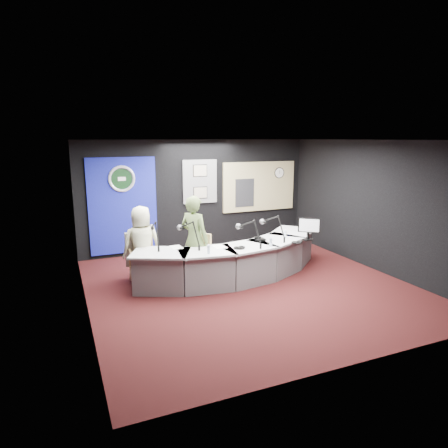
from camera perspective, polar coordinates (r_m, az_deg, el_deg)
name	(u,v)px	position (r m, az deg, el deg)	size (l,w,h in m)	color
ground	(249,286)	(7.91, 3.63, -8.83)	(6.00, 6.00, 0.00)	black
ceiling	(251,140)	(7.39, 3.93, 11.90)	(6.00, 6.00, 0.02)	silver
wall_back	(198,195)	(10.26, -3.75, 4.12)	(6.00, 0.02, 2.80)	black
wall_front	(362,260)	(5.10, 19.06, -4.83)	(6.00, 0.02, 2.80)	black
wall_left	(82,230)	(6.76, -19.62, -0.78)	(0.02, 6.00, 2.80)	black
wall_right	(374,206)	(9.25, 20.66, 2.48)	(0.02, 6.00, 2.80)	black
broadcast_desk	(235,260)	(8.24, 1.64, -5.19)	(4.50, 1.90, 0.75)	#B4B7B9
backdrop_panel	(123,206)	(9.80, -14.24, 2.51)	(1.60, 0.05, 2.30)	navy
agency_seal	(122,179)	(9.68, -14.40, 6.27)	(0.63, 0.63, 0.07)	silver
seal_center	(122,179)	(9.68, -14.41, 6.27)	(0.48, 0.48, 0.01)	black
pinboard	(200,182)	(10.20, -3.46, 6.06)	(0.90, 0.04, 1.10)	slate
framed_photo_upper	(200,171)	(10.15, -3.42, 7.62)	(0.34, 0.02, 0.27)	gray
framed_photo_lower	(200,193)	(10.21, -3.38, 4.48)	(0.34, 0.02, 0.27)	gray
booth_window_frame	(259,186)	(10.90, 5.05, 5.38)	(2.12, 0.06, 1.32)	tan
booth_glow	(259,186)	(10.89, 5.07, 5.37)	(2.00, 0.02, 1.20)	beige
equipment_rack	(245,193)	(10.69, 2.97, 4.46)	(0.55, 0.02, 0.75)	black
wall_clock	(279,173)	(11.13, 7.91, 7.26)	(0.28, 0.28, 0.01)	white
armchair_left	(142,257)	(8.14, -11.57, -4.64)	(0.58, 0.58, 1.03)	tan
armchair_right	(195,258)	(8.05, -4.19, -4.85)	(0.54, 0.54, 0.96)	tan
draped_jacket	(138,249)	(8.33, -12.21, -3.50)	(0.50, 0.10, 0.70)	gray
person_man	(142,244)	(8.07, -11.65, -2.88)	(0.75, 0.49, 1.54)	beige
person_woman	(195,239)	(7.94, -4.23, -2.15)	(0.64, 0.42, 1.74)	#526836
computer_monitor	(308,225)	(8.43, 11.97, -0.17)	(0.44, 0.03, 0.30)	black
desk_phone	(260,240)	(8.29, 5.18, -2.25)	(0.19, 0.15, 0.05)	black
headphones_near	(297,242)	(8.22, 10.37, -2.57)	(0.20, 0.20, 0.03)	black
headphones_far	(239,248)	(7.70, 2.21, -3.38)	(0.23, 0.23, 0.04)	black
paper_stack	(176,247)	(7.84, -6.82, -3.31)	(0.20, 0.29, 0.00)	white
notepad	(219,247)	(7.82, -0.66, -3.25)	(0.23, 0.32, 0.00)	white
boom_mic_a	(155,232)	(7.81, -9.88, -1.20)	(0.16, 0.74, 0.60)	black
boom_mic_b	(189,232)	(7.75, -5.00, -1.18)	(0.32, 0.71, 0.60)	black
boom_mic_c	(249,231)	(7.84, 3.64, -0.99)	(0.32, 0.71, 0.60)	black
boom_mic_d	(273,226)	(8.34, 7.03, -0.25)	(0.32, 0.71, 0.60)	black
water_bottles	(250,241)	(7.93, 3.70, -2.41)	(1.99, 0.56, 0.18)	silver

